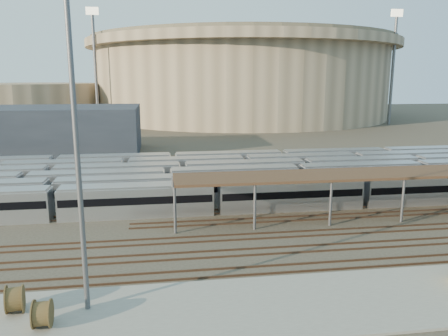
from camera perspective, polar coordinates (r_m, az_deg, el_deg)
The scene contains 14 objects.
ground at distance 46.79m, azimuth 3.65°, elevation -8.55°, with size 420.00×420.00×0.00m, color #383026.
apron at distance 32.51m, azimuth 0.31°, elevation -17.99°, with size 50.00×9.00×0.20m, color gray.
subway_trains at distance 63.27m, azimuth -3.47°, elevation -1.43°, with size 124.55×23.90×3.60m.
inspection_shed at distance 57.46m, azimuth 24.84°, elevation -0.62°, with size 60.30×6.00×5.30m.
empty_tracks at distance 42.22m, azimuth 5.07°, elevation -10.76°, with size 170.00×9.62×0.18m.
stadium at distance 186.07m, azimuth 2.33°, elevation 11.85°, with size 124.00×124.00×32.50m.
secondary_arena at distance 180.42m, azimuth -24.89°, elevation 7.77°, with size 56.00×56.00×14.00m, color #9B8569.
service_building at distance 101.84m, azimuth -22.99°, elevation 4.52°, with size 42.00×20.00×10.00m, color #1E232D.
floodlight_0 at distance 154.36m, azimuth -16.47°, elevation 12.96°, with size 4.00×1.00×38.40m.
floodlight_2 at distance 163.46m, azimuth 21.22°, elevation 12.56°, with size 4.00×1.00×38.40m.
floodlight_3 at distance 202.94m, azimuth -8.75°, elevation 12.90°, with size 4.00×1.00×38.40m.
cable_reel_west at distance 34.68m, azimuth -25.65°, elevation -15.18°, with size 1.98×1.98×1.10m, color brown.
cable_reel_east at distance 32.19m, azimuth -22.64°, elevation -17.16°, with size 1.89×1.89×1.05m, color brown.
yard_light_pole at distance 30.21m, azimuth -18.65°, elevation 2.00°, with size 0.81×0.36×22.29m.
Camera 1 is at (-9.25, -42.89, 16.24)m, focal length 35.00 mm.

